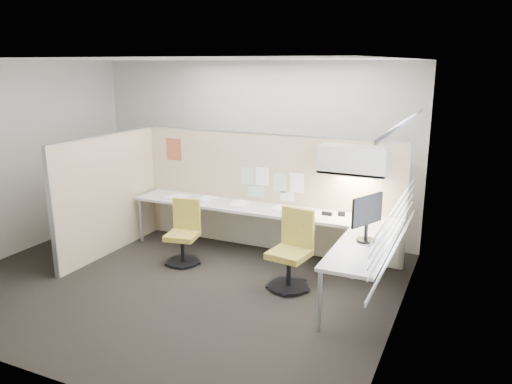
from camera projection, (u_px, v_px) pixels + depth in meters
The scene contains 28 objects.
floor at pixel (179, 281), 6.52m from camera, with size 5.50×4.50×0.01m, color black.
ceiling at pixel (169, 59), 5.82m from camera, with size 5.50×4.50×0.01m, color white.
wall_back at pixel (251, 149), 8.15m from camera, with size 5.50×0.02×2.80m, color beige.
wall_front at pixel (24, 230), 4.19m from camera, with size 5.50×0.02×2.80m, color beige.
wall_left at pixel (16, 159), 7.28m from camera, with size 0.02×4.50×2.80m, color beige.
wall_right at pixel (402, 201), 5.06m from camera, with size 0.02×4.50×2.80m, color beige.
window_pane at pixel (401, 187), 5.03m from camera, with size 0.01×2.80×1.30m, color #A2ACBC.
partition_back at pixel (266, 192), 7.49m from camera, with size 4.10×0.06×1.75m, color #CAB28C.
partition_left at pixel (109, 195), 7.34m from camera, with size 0.06×2.20×1.75m, color #CAB28C.
desk at pixel (277, 222), 6.99m from camera, with size 4.00×2.07×0.73m.
overhead_bin at pixel (354, 160), 6.60m from camera, with size 0.90×0.36×0.38m, color beige.
task_light_strip at pixel (353, 176), 6.65m from camera, with size 0.60×0.06×0.02m, color #FFEABF.
pinned_papers at pixel (270, 183), 7.39m from camera, with size 1.01×0.00×0.47m.
poster at pixel (174, 149), 7.96m from camera, with size 0.28×0.00×0.35m, color #FF5120.
chair_left at pixel (184, 234), 7.03m from camera, with size 0.49×0.50×0.89m.
chair_right at pixel (292, 252), 6.24m from camera, with size 0.52×0.54×0.99m.
monitor at pixel (367, 215), 5.77m from camera, with size 0.25×0.49×0.55m.
phone at pixel (363, 217), 6.60m from camera, with size 0.23×0.22×0.12m.
stapler at pixel (327, 214), 6.84m from camera, with size 0.14×0.04×0.05m, color black.
tape_dispenser at pixel (342, 214), 6.82m from camera, with size 0.10×0.06×0.06m, color black.
coat_hook at pixel (69, 167), 6.67m from camera, with size 0.18×0.48×1.42m.
paper_stack_0 at pixel (177, 197), 7.72m from camera, with size 0.23×0.30×0.03m, color white.
paper_stack_1 at pixel (206, 199), 7.64m from camera, with size 0.23×0.30×0.02m, color white.
paper_stack_2 at pixel (239, 204), 7.32m from camera, with size 0.23×0.30×0.04m, color white.
paper_stack_3 at pixel (281, 208), 7.17m from camera, with size 0.23×0.30×0.02m, color white.
paper_stack_4 at pixel (310, 214), 6.87m from camera, with size 0.23×0.30×0.02m, color white.
paper_stack_5 at pixel (373, 235), 6.04m from camera, with size 0.23×0.30×0.02m, color white.
paper_stack_6 at pixel (290, 211), 7.01m from camera, with size 0.23×0.30×0.03m, color white.
Camera 1 is at (3.42, -5.05, 2.76)m, focal length 35.00 mm.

